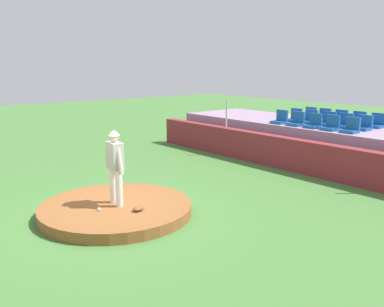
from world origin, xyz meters
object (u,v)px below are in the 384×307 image
at_px(stadium_chair_0, 280,119).
at_px(pitcher, 115,162).
at_px(stadium_chair_3, 331,125).
at_px(stadium_chair_8, 345,123).
at_px(stadium_chair_9, 364,125).
at_px(stadium_chair_10, 309,116).
at_px(stadium_chair_13, 358,121).
at_px(stadium_chair_1, 296,121).
at_px(stadium_chair_2, 314,123).
at_px(stadium_chair_6, 310,119).
at_px(stadium_chair_4, 351,128).
at_px(stadium_chair_5, 295,117).
at_px(stadium_chair_14, 377,123).
at_px(stadium_chair_7, 328,121).
at_px(stadium_chair_11, 324,117).
at_px(stadium_chair_12, 340,119).
at_px(baseball, 99,209).
at_px(fielding_glove, 138,208).

bearing_deg(stadium_chair_0, pitcher, 100.49).
xyz_separation_m(stadium_chair_3, stadium_chair_8, (0.00, 0.85, 0.00)).
height_order(stadium_chair_8, stadium_chair_9, same).
xyz_separation_m(stadium_chair_9, stadium_chair_10, (-2.75, 0.89, 0.00)).
bearing_deg(stadium_chair_13, stadium_chair_0, 40.37).
bearing_deg(stadium_chair_3, stadium_chair_1, 0.71).
bearing_deg(stadium_chair_3, stadium_chair_0, 0.45).
distance_m(stadium_chair_2, stadium_chair_8, 1.08).
height_order(stadium_chair_6, stadium_chair_9, same).
bearing_deg(stadium_chair_3, stadium_chair_4, -179.19).
bearing_deg(stadium_chair_5, stadium_chair_9, 179.82).
xyz_separation_m(stadium_chair_8, stadium_chair_14, (0.69, 0.88, 0.00)).
relative_size(stadium_chair_7, stadium_chair_8, 1.00).
bearing_deg(stadium_chair_11, stadium_chair_4, 141.01).
relative_size(pitcher, stadium_chair_4, 3.52).
distance_m(stadium_chair_7, stadium_chair_11, 1.13).
bearing_deg(stadium_chair_12, stadium_chair_11, -0.67).
xyz_separation_m(baseball, stadium_chair_2, (-0.13, 8.28, 1.19)).
xyz_separation_m(stadium_chair_11, stadium_chair_12, (0.70, -0.01, 0.00)).
xyz_separation_m(stadium_chair_0, stadium_chair_9, (2.80, 0.88, 0.00)).
relative_size(stadium_chair_2, stadium_chair_11, 1.00).
bearing_deg(stadium_chair_5, baseball, 99.80).
relative_size(stadium_chair_1, stadium_chair_10, 1.00).
bearing_deg(stadium_chair_1, pitcher, 95.18).
height_order(fielding_glove, stadium_chair_14, stadium_chair_14).
height_order(stadium_chair_5, stadium_chair_8, same).
bearing_deg(stadium_chair_5, stadium_chair_13, -156.99).
height_order(stadium_chair_7, stadium_chair_13, same).
bearing_deg(stadium_chair_10, baseball, 98.69).
xyz_separation_m(stadium_chair_10, stadium_chair_11, (0.65, -0.02, 0.00)).
bearing_deg(baseball, stadium_chair_0, 100.79).
bearing_deg(pitcher, stadium_chair_4, 86.29).
bearing_deg(stadium_chair_7, stadium_chair_6, 1.09).
relative_size(pitcher, stadium_chair_12, 3.52).
xyz_separation_m(stadium_chair_1, stadium_chair_3, (1.38, 0.02, 0.00)).
distance_m(pitcher, stadium_chair_4, 7.89).
relative_size(stadium_chair_7, stadium_chair_11, 1.00).
height_order(stadium_chair_0, stadium_chair_3, same).
distance_m(stadium_chair_4, stadium_chair_7, 1.63).
height_order(stadium_chair_1, stadium_chair_11, same).
xyz_separation_m(stadium_chair_5, stadium_chair_12, (1.40, 0.85, 0.00)).
height_order(fielding_glove, stadium_chair_11, stadium_chair_11).
height_order(pitcher, stadium_chair_13, pitcher).
xyz_separation_m(stadium_chair_1, stadium_chair_14, (2.07, 1.75, 0.00)).
distance_m(stadium_chair_9, stadium_chair_14, 0.87).
relative_size(stadium_chair_2, stadium_chair_12, 1.00).
xyz_separation_m(stadium_chair_1, stadium_chair_8, (1.38, 0.87, 0.00)).
bearing_deg(stadium_chair_9, stadium_chair_0, 17.43).
bearing_deg(stadium_chair_11, stadium_chair_12, 179.33).
distance_m(stadium_chair_1, stadium_chair_14, 2.71).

